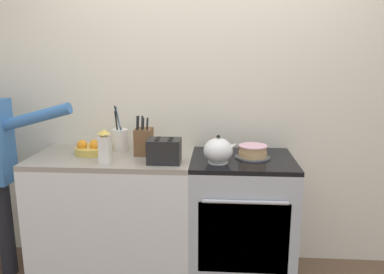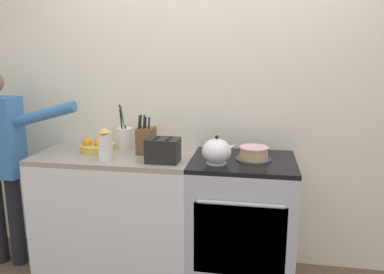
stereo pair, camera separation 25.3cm
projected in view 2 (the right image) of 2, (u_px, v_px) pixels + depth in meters
The scene contains 11 objects.
wall_back at pixel (209, 96), 2.81m from camera, with size 8.00×0.04×2.60m.
counter_cabinet at pixel (118, 212), 2.79m from camera, with size 1.12×0.60×0.91m.
stove_range at pixel (241, 222), 2.64m from camera, with size 0.71×0.63×0.91m.
layer_cake at pixel (254, 154), 2.53m from camera, with size 0.24×0.24×0.09m.
tea_kettle at pixel (217, 151), 2.43m from camera, with size 0.24×0.19×0.19m.
knife_block at pixel (146, 140), 2.68m from camera, with size 0.12×0.15×0.28m.
utensil_crock at pixel (125, 137), 2.83m from camera, with size 0.12×0.12×0.34m.
fruit_bowl at pixel (96, 147), 2.75m from camera, with size 0.24×0.24×0.11m.
toaster at pixel (163, 150), 2.47m from camera, with size 0.23×0.16×0.16m.
milk_carton at pixel (106, 145), 2.50m from camera, with size 0.07×0.07×0.22m.
person_baker at pixel (0, 153), 2.78m from camera, with size 0.89×0.20×1.50m.
Camera 2 is at (0.36, -2.17, 1.61)m, focal length 35.00 mm.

